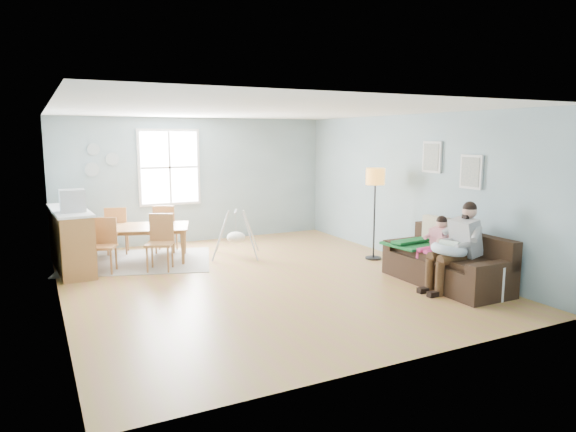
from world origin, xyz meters
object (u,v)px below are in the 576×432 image
sofa (448,266)px  chair_nw (117,228)px  chair_sw (104,242)px  chair_ne (165,226)px  toddler (437,238)px  dining_table (137,244)px  father (457,244)px  baby_swing (236,236)px  chair_se (160,238)px  storage_cube (497,280)px  counter (71,239)px  monitor (72,201)px  floor_lamp (375,184)px

sofa → chair_nw: (-4.33, 4.45, 0.25)m
chair_nw → chair_sw: bearing=-107.7°
chair_ne → chair_sw: bearing=-143.4°
toddler → dining_table: size_ratio=0.46×
father → baby_swing: (-2.18, 3.53, -0.32)m
chair_ne → dining_table: bearing=-143.4°
chair_se → storage_cube: bearing=-43.0°
dining_table → chair_nw: (-0.25, 0.76, 0.21)m
baby_swing → chair_sw: bearing=-179.7°
storage_cube → counter: bearing=140.6°
father → chair_ne: father is taller
dining_table → chair_nw: chair_nw is taller
father → chair_ne: (-3.31, 4.46, -0.16)m
chair_sw → chair_nw: chair_nw is taller
chair_ne → monitor: 2.07m
toddler → chair_nw: 6.02m
storage_cube → dining_table: (-4.26, 4.49, 0.08)m
floor_lamp → baby_swing: floor_lamp is taller
toddler → chair_se: (-3.74, 2.74, -0.15)m
chair_nw → counter: 1.21m
floor_lamp → storage_cube: size_ratio=3.23×
counter → monitor: 0.80m
counter → dining_table: bearing=3.4°
sofa → counter: (-5.21, 3.63, 0.25)m
floor_lamp → dining_table: bearing=156.0°
toddler → dining_table: toddler is taller
baby_swing → toddler: bearing=-53.7°
chair_ne → counter: size_ratio=0.50×
toddler → dining_table: bearing=138.9°
chair_ne → baby_swing: chair_ne is taller
floor_lamp → counter: 5.52m
sofa → toddler: 0.47m
chair_se → baby_swing: bearing=11.1°
toddler → chair_se: 4.64m
monitor → storage_cube: bearing=-37.2°
chair_nw → chair_se: bearing=-71.5°
dining_table → father: bearing=-28.2°
toddler → dining_table: 5.33m
storage_cube → chair_nw: (-4.51, 5.25, 0.29)m
chair_sw → chair_ne: 1.59m
storage_cube → chair_sw: chair_sw is taller
storage_cube → monitor: bearing=142.8°
floor_lamp → chair_nw: size_ratio=1.82×
dining_table → chair_sw: chair_sw is taller
storage_cube → dining_table: bearing=133.5°
father → monitor: 6.20m
chair_nw → floor_lamp: bearing=-30.8°
chair_ne → counter: bearing=-163.0°
chair_nw → counter: size_ratio=0.49×
dining_table → chair_se: chair_se is taller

